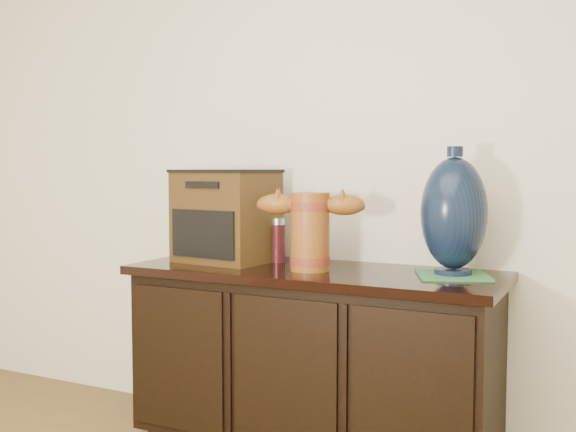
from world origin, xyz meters
The scene contains 6 objects.
sideboard centered at (0.00, 2.23, 0.39)m, with size 1.46×0.56×0.75m.
terracotta_vessel centered at (0.01, 2.18, 0.92)m, with size 0.42×0.19×0.30m.
tv_radio centered at (-0.41, 2.25, 0.95)m, with size 0.42×0.35×0.39m.
green_mat centered at (0.53, 2.29, 0.76)m, with size 0.25×0.25×0.01m, color #316D3E.
lamp_base centered at (0.53, 2.29, 0.98)m, with size 0.31×0.31×0.46m.
spray_can centered at (-0.21, 2.33, 0.85)m, with size 0.06×0.06×0.18m.
Camera 1 is at (1.07, -0.16, 1.15)m, focal length 42.00 mm.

